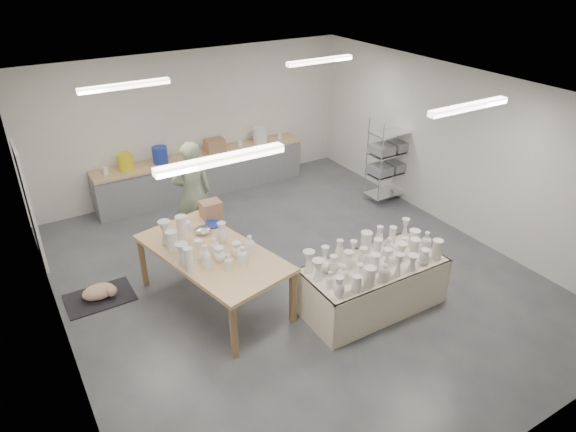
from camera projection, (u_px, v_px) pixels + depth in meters
room at (285, 159)px, 7.55m from camera, size 8.00×8.02×3.00m
back_counter at (203, 172)px, 11.05m from camera, size 4.60×0.60×1.24m
wire_shelf at (389, 159)px, 10.59m from camera, size 0.88×0.48×1.80m
drying_table at (372, 283)px, 7.57m from camera, size 2.13×1.03×1.11m
work_table at (209, 248)px, 7.49m from camera, size 1.72×2.63×1.29m
rug at (100, 297)px, 7.94m from camera, size 1.00×0.70×0.02m
cat at (100, 291)px, 7.89m from camera, size 0.58×0.50×0.21m
potter at (193, 193)px, 9.03m from camera, size 0.72×0.50×1.92m
red_stool at (190, 222)px, 9.56m from camera, size 0.36×0.36×0.30m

